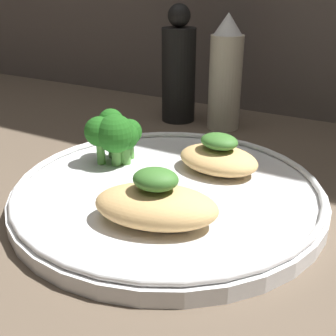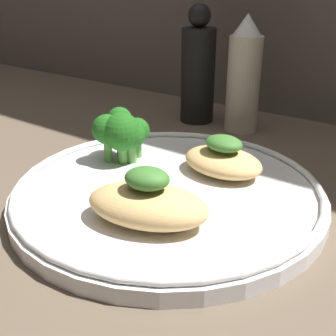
{
  "view_description": "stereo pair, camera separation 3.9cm",
  "coord_description": "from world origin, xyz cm",
  "px_view_note": "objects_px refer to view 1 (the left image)",
  "views": [
    {
      "loc": [
        17.41,
        -30.64,
        19.35
      ],
      "look_at": [
        0.0,
        0.0,
        3.4
      ],
      "focal_mm": 45.0,
      "sensor_mm": 36.0,
      "label": 1
    },
    {
      "loc": [
        20.66,
        -28.55,
        19.35
      ],
      "look_at": [
        0.0,
        0.0,
        3.4
      ],
      "focal_mm": 45.0,
      "sensor_mm": 36.0,
      "label": 2
    }
  ],
  "objects_px": {
    "sauce_bottle": "(225,75)",
    "pepper_grinder": "(179,70)",
    "broccoli_bunch": "(115,133)",
    "plate": "(168,191)"
  },
  "relations": [
    {
      "from": "sauce_bottle",
      "to": "pepper_grinder",
      "type": "distance_m",
      "value": 0.07
    },
    {
      "from": "plate",
      "to": "sauce_bottle",
      "type": "height_order",
      "value": "sauce_bottle"
    },
    {
      "from": "sauce_bottle",
      "to": "pepper_grinder",
      "type": "bearing_deg",
      "value": -180.0
    },
    {
      "from": "broccoli_bunch",
      "to": "sauce_bottle",
      "type": "bearing_deg",
      "value": 79.3
    },
    {
      "from": "plate",
      "to": "broccoli_bunch",
      "type": "height_order",
      "value": "broccoli_bunch"
    },
    {
      "from": "sauce_bottle",
      "to": "plate",
      "type": "bearing_deg",
      "value": -80.19
    },
    {
      "from": "plate",
      "to": "broccoli_bunch",
      "type": "relative_size",
      "value": 5.12
    },
    {
      "from": "broccoli_bunch",
      "to": "pepper_grinder",
      "type": "bearing_deg",
      "value": 99.53
    },
    {
      "from": "broccoli_bunch",
      "to": "sauce_bottle",
      "type": "distance_m",
      "value": 0.21
    },
    {
      "from": "sauce_bottle",
      "to": "pepper_grinder",
      "type": "xyz_separation_m",
      "value": [
        -0.07,
        -0.0,
        -0.0
      ]
    }
  ]
}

